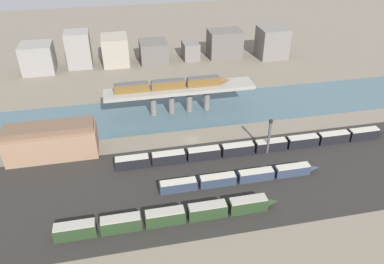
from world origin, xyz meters
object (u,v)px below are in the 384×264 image
warehouse_building (52,141)px  signal_tower (269,137)px  train_yard_mid (241,177)px  train_yard_near (170,216)px  train_yard_far (258,147)px  train_on_bridge (172,84)px

warehouse_building → signal_tower: signal_tower is taller
train_yard_mid → train_yard_near: bearing=-153.0°
signal_tower → train_yard_near: bearing=-146.3°
train_yard_mid → train_yard_far: 17.13m
train_on_bridge → train_yard_mid: train_on_bridge is taller
train_yard_mid → signal_tower: size_ratio=3.95×
train_yard_mid → warehouse_building: warehouse_building is taller
train_yard_far → warehouse_building: bearing=169.4°
train_on_bridge → train_yard_far: 41.36m
train_yard_far → signal_tower: bearing=-21.3°
train_yard_near → train_yard_mid: size_ratio=1.18×
train_yard_mid → warehouse_building: size_ratio=1.75×
train_yard_near → train_yard_mid: bearing=27.0°
train_on_bridge → signal_tower: size_ratio=3.53×
train_on_bridge → train_yard_far: bearing=-54.3°
signal_tower → train_on_bridge: bearing=128.0°
train_yard_near → train_yard_far: 42.38m
signal_tower → train_yard_far: bearing=158.7°
train_yard_far → train_on_bridge: bearing=125.7°
train_yard_near → warehouse_building: bearing=130.7°
train_yard_far → warehouse_building: size_ratio=3.32×
train_yard_mid → warehouse_building: bearing=155.1°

